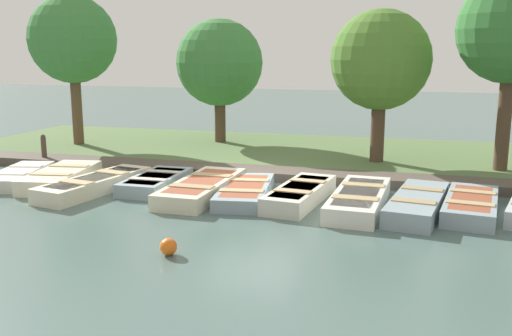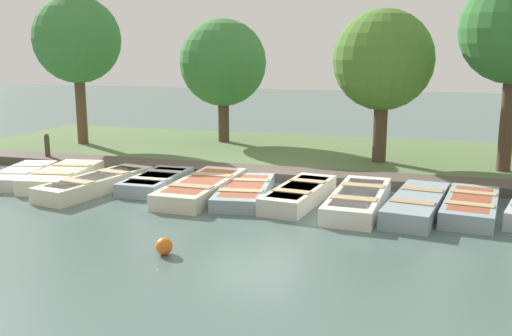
{
  "view_description": "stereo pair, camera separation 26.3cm",
  "coord_description": "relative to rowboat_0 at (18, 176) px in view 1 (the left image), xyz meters",
  "views": [
    {
      "loc": [
        14.55,
        4.27,
        3.64
      ],
      "look_at": [
        0.53,
        0.32,
        0.65
      ],
      "focal_mm": 40.0,
      "sensor_mm": 36.0,
      "label": 1
    },
    {
      "loc": [
        14.48,
        4.52,
        3.64
      ],
      "look_at": [
        0.53,
        0.32,
        0.65
      ],
      "focal_mm": 40.0,
      "sensor_mm": 36.0,
      "label": 2
    }
  ],
  "objects": [
    {
      "name": "rowboat_2",
      "position": [
        0.41,
        2.7,
        0.03
      ],
      "size": [
        3.65,
        1.67,
        0.42
      ],
      "rotation": [
        0.0,
        0.0,
        -0.19
      ],
      "color": "beige",
      "rests_on": "ground_plane"
    },
    {
      "name": "ground_plane",
      "position": [
        -1.23,
        6.47,
        -0.18
      ],
      "size": [
        80.0,
        80.0,
        0.0
      ],
      "primitive_type": "plane",
      "color": "#4C6660"
    },
    {
      "name": "rowboat_5",
      "position": [
        -0.05,
        6.69,
        -0.01
      ],
      "size": [
        3.23,
        1.61,
        0.35
      ],
      "rotation": [
        0.0,
        0.0,
        0.15
      ],
      "color": "#8C9EA8",
      "rests_on": "ground_plane"
    },
    {
      "name": "park_tree_right",
      "position": [
        -4.64,
        13.23,
        4.02
      ],
      "size": [
        3.08,
        3.08,
        5.79
      ],
      "color": "#4C3828",
      "rests_on": "ground_plane"
    },
    {
      "name": "shore_bank",
      "position": [
        -6.23,
        6.47,
        -0.1
      ],
      "size": [
        8.0,
        24.0,
        0.17
      ],
      "color": "#567042",
      "rests_on": "ground_plane"
    },
    {
      "name": "rowboat_1",
      "position": [
        -0.04,
        1.36,
        0.04
      ],
      "size": [
        3.13,
        1.65,
        0.44
      ],
      "rotation": [
        0.0,
        0.0,
        0.16
      ],
      "color": "beige",
      "rests_on": "ground_plane"
    },
    {
      "name": "park_tree_center",
      "position": [
        -5.04,
        9.59,
        3.16
      ],
      "size": [
        3.12,
        3.12,
        4.94
      ],
      "color": "#4C3828",
      "rests_on": "ground_plane"
    },
    {
      "name": "rowboat_7",
      "position": [
        0.11,
        9.55,
        0.03
      ],
      "size": [
        3.57,
        1.28,
        0.43
      ],
      "rotation": [
        0.0,
        0.0,
        -0.04
      ],
      "color": "silver",
      "rests_on": "ground_plane"
    },
    {
      "name": "rowboat_0",
      "position": [
        0.0,
        0.0,
        0.0
      ],
      "size": [
        2.94,
        1.63,
        0.37
      ],
      "rotation": [
        0.0,
        0.0,
        0.23
      ],
      "color": "beige",
      "rests_on": "ground_plane"
    },
    {
      "name": "rowboat_3",
      "position": [
        -0.38,
        4.07,
        0.0
      ],
      "size": [
        2.62,
        1.15,
        0.38
      ],
      "rotation": [
        0.0,
        0.0,
        0.01
      ],
      "color": "#8C9EA8",
      "rests_on": "ground_plane"
    },
    {
      "name": "rowboat_9",
      "position": [
        -0.09,
        12.06,
        0.01
      ],
      "size": [
        3.11,
        1.48,
        0.4
      ],
      "rotation": [
        0.0,
        0.0,
        -0.13
      ],
      "color": "#8C9EA8",
      "rests_on": "ground_plane"
    },
    {
      "name": "rowboat_4",
      "position": [
        0.03,
        5.56,
        0.02
      ],
      "size": [
        3.6,
        1.27,
        0.42
      ],
      "rotation": [
        0.0,
        0.0,
        -0.02
      ],
      "color": "beige",
      "rests_on": "ground_plane"
    },
    {
      "name": "mooring_post_near",
      "position": [
        -2.38,
        -0.85,
        0.32
      ],
      "size": [
        0.16,
        0.16,
        1.0
      ],
      "color": "#47382D",
      "rests_on": "ground_plane"
    },
    {
      "name": "park_tree_far_left",
      "position": [
        -5.54,
        -1.6,
        3.85
      ],
      "size": [
        3.22,
        3.22,
        5.68
      ],
      "color": "brown",
      "rests_on": "ground_plane"
    },
    {
      "name": "dock_walkway",
      "position": [
        -2.47,
        6.47,
        -0.05
      ],
      "size": [
        1.14,
        19.75,
        0.26
      ],
      "color": "#51473D",
      "rests_on": "ground_plane"
    },
    {
      "name": "rowboat_6",
      "position": [
        -0.01,
        8.11,
        0.03
      ],
      "size": [
        3.21,
        1.34,
        0.43
      ],
      "rotation": [
        0.0,
        0.0,
        -0.12
      ],
      "color": "beige",
      "rests_on": "ground_plane"
    },
    {
      "name": "buoy",
      "position": [
        4.28,
        6.54,
        -0.03
      ],
      "size": [
        0.32,
        0.32,
        0.32
      ],
      "color": "orange",
      "rests_on": "ground_plane"
    },
    {
      "name": "rowboat_8",
      "position": [
        0.14,
        10.89,
        0.03
      ],
      "size": [
        3.43,
        1.5,
        0.44
      ],
      "rotation": [
        0.0,
        0.0,
        -0.15
      ],
      "color": "#8C9EA8",
      "rests_on": "ground_plane"
    },
    {
      "name": "park_tree_left",
      "position": [
        -7.51,
        3.43,
        3.01
      ],
      "size": [
        3.3,
        3.3,
        4.86
      ],
      "color": "#4C3828",
      "rests_on": "ground_plane"
    }
  ]
}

